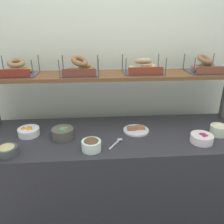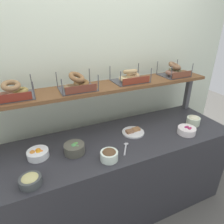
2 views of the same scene
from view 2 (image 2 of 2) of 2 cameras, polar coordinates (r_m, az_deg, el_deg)
ground_plane at (r=2.37m, az=1.73°, el=-25.19°), size 8.00×8.00×0.00m
back_wall at (r=2.10m, az=-4.46°, el=7.90°), size 3.37×0.06×2.40m
deli_counter at (r=2.06m, az=1.90°, el=-17.72°), size 2.17×0.70×0.85m
shelf_riser_right at (r=2.47m, az=21.13°, el=5.26°), size 0.05×0.05×0.40m
upper_shelf at (r=1.83m, az=-1.46°, el=7.42°), size 2.13×0.32×0.03m
bowl_hummus at (r=1.45m, az=-22.62°, el=-17.83°), size 0.14×0.14×0.07m
bowl_beet_salad at (r=1.99m, az=20.88°, el=-4.98°), size 0.17×0.17×0.07m
bowl_chocolate_spread at (r=1.53m, az=-0.83°, el=-12.34°), size 0.14×0.14×0.09m
bowl_veggie_mix at (r=1.63m, az=-10.83°, el=-10.33°), size 0.17×0.17×0.09m
bowl_fruit_salad at (r=1.67m, az=-20.74°, el=-11.21°), size 0.17×0.17×0.07m
bowl_potato_salad at (r=2.16m, az=22.56°, el=-2.22°), size 0.13×0.13×0.10m
serving_plate_white at (r=1.88m, az=6.13°, el=-5.75°), size 0.21×0.21×0.04m
serving_spoon_near_plate at (r=1.69m, az=4.00°, el=-10.00°), size 0.11×0.15×0.01m
bagel_basket_everything at (r=1.70m, az=-27.03°, el=5.13°), size 0.31×0.25×0.14m
bagel_basket_cinnamon_raisin at (r=1.72m, az=-10.09°, el=7.99°), size 0.31×0.26×0.16m
bagel_basket_plain at (r=1.93m, az=5.25°, el=10.14°), size 0.33×0.24×0.14m
bagel_basket_poppy at (r=2.22m, az=17.59°, el=11.27°), size 0.28×0.26×0.15m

